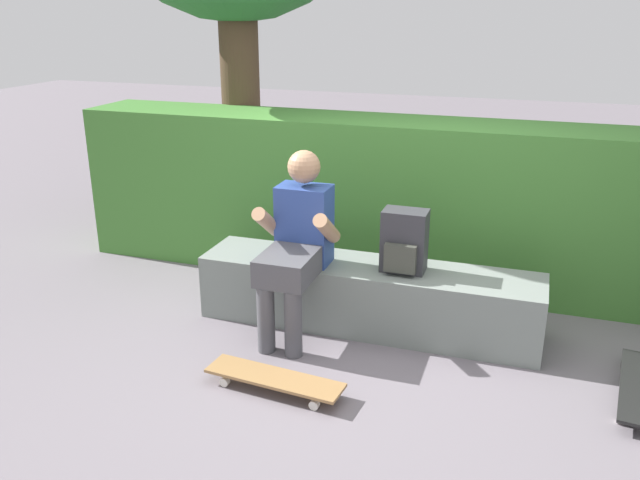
{
  "coord_description": "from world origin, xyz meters",
  "views": [
    {
      "loc": [
        0.97,
        -3.56,
        2.06
      ],
      "look_at": [
        -0.33,
        0.31,
        0.58
      ],
      "focal_mm": 37.02,
      "sensor_mm": 36.0,
      "label": 1
    }
  ],
  "objects_px": {
    "person_skater": "(297,240)",
    "backpack_on_bench": "(404,242)",
    "bench_main": "(368,296)",
    "skateboard_beside_bench": "(639,387)",
    "skateboard_near_person": "(274,379)"
  },
  "relations": [
    {
      "from": "bench_main",
      "to": "skateboard_beside_bench",
      "type": "bearing_deg",
      "value": -12.96
    },
    {
      "from": "backpack_on_bench",
      "to": "person_skater",
      "type": "bearing_deg",
      "value": -162.31
    },
    {
      "from": "person_skater",
      "to": "skateboard_near_person",
      "type": "height_order",
      "value": "person_skater"
    },
    {
      "from": "skateboard_beside_bench",
      "to": "backpack_on_bench",
      "type": "bearing_deg",
      "value": 165.38
    },
    {
      "from": "skateboard_beside_bench",
      "to": "backpack_on_bench",
      "type": "height_order",
      "value": "backpack_on_bench"
    },
    {
      "from": "bench_main",
      "to": "person_skater",
      "type": "relative_size",
      "value": 1.89
    },
    {
      "from": "skateboard_beside_bench",
      "to": "skateboard_near_person",
      "type": "bearing_deg",
      "value": -163.86
    },
    {
      "from": "person_skater",
      "to": "backpack_on_bench",
      "type": "distance_m",
      "value": 0.68
    },
    {
      "from": "person_skater",
      "to": "skateboard_beside_bench",
      "type": "relative_size",
      "value": 1.45
    },
    {
      "from": "skateboard_near_person",
      "to": "backpack_on_bench",
      "type": "distance_m",
      "value": 1.2
    },
    {
      "from": "skateboard_beside_bench",
      "to": "person_skater",
      "type": "bearing_deg",
      "value": 175.52
    },
    {
      "from": "skateboard_near_person",
      "to": "skateboard_beside_bench",
      "type": "distance_m",
      "value": 2.01
    },
    {
      "from": "bench_main",
      "to": "skateboard_beside_bench",
      "type": "height_order",
      "value": "bench_main"
    },
    {
      "from": "person_skater",
      "to": "skateboard_near_person",
      "type": "bearing_deg",
      "value": -79.93
    },
    {
      "from": "bench_main",
      "to": "skateboard_near_person",
      "type": "relative_size",
      "value": 2.76
    }
  ]
}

